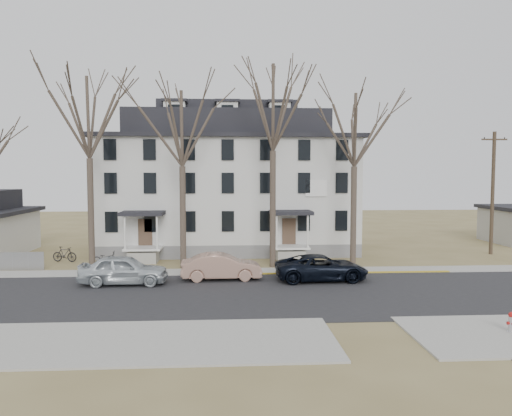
{
  "coord_description": "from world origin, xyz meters",
  "views": [
    {
      "loc": [
        -2.11,
        -23.41,
        6.33
      ],
      "look_at": [
        -0.17,
        9.0,
        4.04
      ],
      "focal_mm": 35.0,
      "sensor_mm": 36.0,
      "label": 1
    }
  ],
  "objects": [
    {
      "name": "car_silver",
      "position": [
        -7.92,
        4.79,
        0.84
      ],
      "size": [
        4.95,
        2.05,
        1.68
      ],
      "primitive_type": "imported",
      "rotation": [
        0.0,
        0.0,
        1.58
      ],
      "color": "silver",
      "rests_on": "ground"
    },
    {
      "name": "ground",
      "position": [
        0.0,
        0.0,
        0.0
      ],
      "size": [
        120.0,
        120.0,
        0.0
      ],
      "primitive_type": "plane",
      "color": "olive",
      "rests_on": "ground"
    },
    {
      "name": "boarding_house",
      "position": [
        -2.0,
        17.95,
        5.38
      ],
      "size": [
        20.8,
        12.36,
        12.05
      ],
      "color": "slate",
      "rests_on": "ground"
    },
    {
      "name": "tree_far_left",
      "position": [
        -11.0,
        9.8,
        10.34
      ],
      "size": [
        8.4,
        8.4,
        13.72
      ],
      "color": "#473B31",
      "rests_on": "ground"
    },
    {
      "name": "bicycle_right",
      "position": [
        -13.56,
        12.28,
        0.54
      ],
      "size": [
        1.87,
        0.89,
        1.09
      ],
      "primitive_type": "imported",
      "rotation": [
        0.0,
        0.0,
        1.35
      ],
      "color": "black",
      "rests_on": "ground"
    },
    {
      "name": "bicycle_left",
      "position": [
        -10.26,
        10.58,
        0.5
      ],
      "size": [
        1.93,
        0.73,
        1.0
      ],
      "primitive_type": "imported",
      "rotation": [
        0.0,
        0.0,
        1.61
      ],
      "color": "black",
      "rests_on": "ground"
    },
    {
      "name": "fire_hydrant",
      "position": [
        9.09,
        -4.8,
        0.44
      ],
      "size": [
        0.36,
        0.34,
        0.87
      ],
      "color": "#B7B7BA",
      "rests_on": "ground"
    },
    {
      "name": "car_tan",
      "position": [
        -2.42,
        5.75,
        0.78
      ],
      "size": [
        4.77,
        1.8,
        1.55
      ],
      "primitive_type": "imported",
      "rotation": [
        0.0,
        0.0,
        1.6
      ],
      "color": "#A47C69",
      "rests_on": "ground"
    },
    {
      "name": "yellow_curb",
      "position": [
        5.0,
        7.1,
        0.0
      ],
      "size": [
        14.0,
        0.25,
        0.06
      ],
      "primitive_type": "cube",
      "color": "gold",
      "rests_on": "ground"
    },
    {
      "name": "utility_pole_far",
      "position": [
        18.5,
        14.0,
        4.9
      ],
      "size": [
        2.0,
        0.28,
        9.5
      ],
      "color": "#3D3023",
      "rests_on": "ground"
    },
    {
      "name": "tree_mid_right",
      "position": [
        6.5,
        9.8,
        9.6
      ],
      "size": [
        7.8,
        7.8,
        12.74
      ],
      "color": "#473B31",
      "rests_on": "ground"
    },
    {
      "name": "car_navy",
      "position": [
        3.45,
        5.2,
        0.75
      ],
      "size": [
        5.51,
        2.71,
        1.5
      ],
      "primitive_type": "imported",
      "rotation": [
        0.0,
        0.0,
        1.61
      ],
      "color": "black",
      "rests_on": "ground"
    },
    {
      "name": "near_sidewalk_left",
      "position": [
        -8.0,
        -5.0,
        0.0
      ],
      "size": [
        20.0,
        5.0,
        0.08
      ],
      "primitive_type": "cube",
      "color": "#A09F97",
      "rests_on": "ground"
    },
    {
      "name": "far_sidewalk",
      "position": [
        0.0,
        8.0,
        0.0
      ],
      "size": [
        120.0,
        2.0,
        0.08
      ],
      "primitive_type": "cube",
      "color": "#A09F97",
      "rests_on": "ground"
    },
    {
      "name": "main_road",
      "position": [
        0.0,
        2.0,
        0.0
      ],
      "size": [
        120.0,
        10.0,
        0.04
      ],
      "primitive_type": "cube",
      "color": "#27272A",
      "rests_on": "ground"
    },
    {
      "name": "tree_mid_left",
      "position": [
        -5.0,
        9.8,
        9.6
      ],
      "size": [
        7.8,
        7.8,
        12.74
      ],
      "color": "#473B31",
      "rests_on": "ground"
    },
    {
      "name": "tree_center",
      "position": [
        1.0,
        9.8,
        11.08
      ],
      "size": [
        9.0,
        9.0,
        14.7
      ],
      "color": "#473B31",
      "rests_on": "ground"
    }
  ]
}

